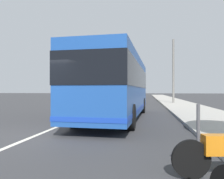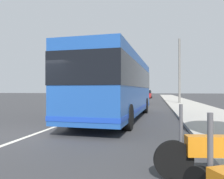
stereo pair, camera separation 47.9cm
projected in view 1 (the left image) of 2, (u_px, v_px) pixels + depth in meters
The scene contains 9 objects.
ground_plane at pixel (40, 134), 7.72m from camera, with size 220.00×220.00×0.00m, color #38383A.
sidewalk_curb at pixel (193, 110), 16.50m from camera, with size 110.00×3.60×0.14m, color #B2ADA3.
lane_divider_line at pixel (100, 109), 17.60m from camera, with size 110.00×0.16×0.01m, color silver.
coach_bus at pixel (117, 84), 11.89m from camera, with size 10.44×3.04×3.23m.
car_far_distant at pixel (132, 97), 25.54m from camera, with size 4.53×2.09×1.51m.
car_oncoming at pixel (140, 95), 43.48m from camera, with size 4.44×1.94×1.48m.
car_ahead_same_lane at pixel (115, 94), 46.21m from camera, with size 4.47×1.97×1.57m.
car_side_street at pixel (140, 93), 59.80m from camera, with size 4.03×1.93×1.61m.
utility_pole at pixel (173, 72), 24.97m from camera, with size 0.24×0.24×7.32m, color slate.
Camera 1 is at (-7.24, -3.67, 1.52)m, focal length 35.43 mm.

